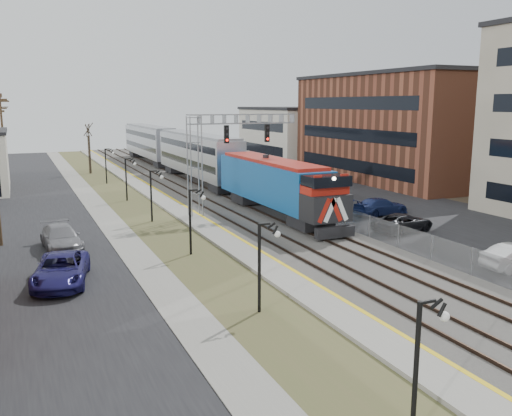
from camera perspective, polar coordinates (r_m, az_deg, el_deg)
ground at (r=20.13m, az=21.39°, el=-16.34°), size 160.00×160.00×0.00m
street_west at (r=48.16m, az=-21.53°, el=-0.53°), size 7.00×120.00×0.04m
sidewalk at (r=48.52m, az=-16.23°, el=-0.09°), size 2.00×120.00×0.08m
grass_median at (r=49.00m, az=-12.75°, el=0.17°), size 4.00×120.00×0.06m
platform at (r=49.63m, az=-9.36°, el=0.54°), size 2.00×120.00×0.24m
ballast_bed at (r=51.09m, az=-3.94°, el=0.93°), size 8.00×120.00×0.20m
parking_lot at (r=56.28m, az=7.62°, el=1.71°), size 16.00×120.00×0.04m
platform_edge at (r=49.83m, az=-8.39°, el=0.76°), size 0.24×120.00×0.01m
track_near at (r=50.42m, az=-6.07°, el=0.97°), size 1.58×120.00×0.15m
track_far at (r=51.58m, az=-2.37°, el=1.25°), size 1.58×120.00×0.15m
train at (r=65.27m, az=-7.25°, el=5.52°), size 3.00×63.05×5.33m
signal_gantry at (r=42.91m, az=-4.31°, el=6.40°), size 9.00×1.07×8.15m
lampposts at (r=32.68m, az=-7.09°, el=-1.45°), size 0.14×62.14×4.00m
fence at (r=52.54m, az=0.36°, el=2.01°), size 0.04×120.00×1.60m
buildings_east at (r=61.32m, az=21.03°, el=7.75°), size 16.00×76.00×15.00m
bare_trees at (r=51.59m, az=-23.23°, el=3.09°), size 12.30×42.30×5.95m
car_lot_c at (r=39.64m, az=15.21°, el=-1.54°), size 5.03×2.96×1.31m
car_lot_d at (r=45.09m, az=12.98°, el=0.10°), size 4.96×2.34×1.40m
car_lot_e at (r=51.96m, az=4.89°, el=1.84°), size 4.78×2.68×1.54m
car_street_a at (r=29.03m, az=-19.83°, el=-6.19°), size 3.47×5.72×1.48m
car_street_b at (r=35.71m, az=-19.81°, el=-3.03°), size 2.47×5.25×1.48m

